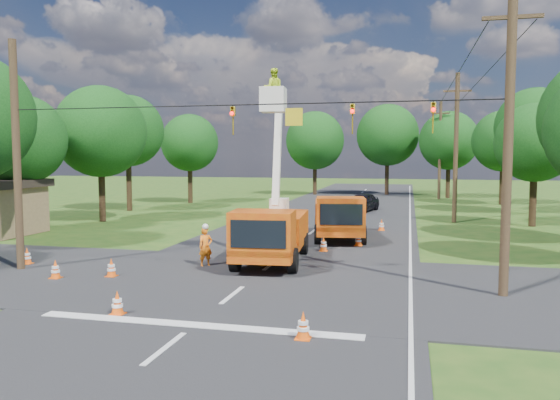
% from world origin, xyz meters
% --- Properties ---
extents(ground, '(140.00, 140.00, 0.00)m').
position_xyz_m(ground, '(0.00, 20.00, 0.00)').
color(ground, '#244E17').
rests_on(ground, ground).
extents(road_main, '(12.00, 100.00, 0.06)m').
position_xyz_m(road_main, '(0.00, 20.00, 0.00)').
color(road_main, black).
rests_on(road_main, ground).
extents(road_cross, '(56.00, 10.00, 0.07)m').
position_xyz_m(road_cross, '(0.00, 2.00, 0.00)').
color(road_cross, black).
rests_on(road_cross, ground).
extents(stop_bar, '(9.00, 0.45, 0.02)m').
position_xyz_m(stop_bar, '(0.00, -3.20, 0.00)').
color(stop_bar, silver).
rests_on(stop_bar, ground).
extents(edge_line, '(0.12, 90.00, 0.02)m').
position_xyz_m(edge_line, '(5.60, 20.00, 0.00)').
color(edge_line, silver).
rests_on(edge_line, ground).
extents(bucket_truck, '(3.05, 6.68, 8.18)m').
position_xyz_m(bucket_truck, '(-0.10, 5.56, 1.71)').
color(bucket_truck, '#C9620E').
rests_on(bucket_truck, ground).
extents(second_truck, '(3.42, 6.79, 2.43)m').
position_xyz_m(second_truck, '(1.84, 12.71, 1.27)').
color(second_truck, '#C9620E').
rests_on(second_truck, ground).
extents(ground_worker, '(0.69, 0.69, 1.62)m').
position_xyz_m(ground_worker, '(-2.55, 4.26, 0.81)').
color(ground_worker, orange).
rests_on(ground_worker, ground).
extents(distant_car, '(2.84, 4.71, 1.50)m').
position_xyz_m(distant_car, '(1.83, 27.78, 0.75)').
color(distant_car, black).
rests_on(distant_car, ground).
extents(traffic_cone_0, '(0.38, 0.38, 0.71)m').
position_xyz_m(traffic_cone_0, '(-2.51, -2.76, 0.36)').
color(traffic_cone_0, '#FC580D').
rests_on(traffic_cone_0, ground).
extents(traffic_cone_1, '(0.38, 0.38, 0.71)m').
position_xyz_m(traffic_cone_1, '(3.01, -3.56, 0.36)').
color(traffic_cone_1, '#FC580D').
rests_on(traffic_cone_1, ground).
extents(traffic_cone_2, '(0.38, 0.38, 0.71)m').
position_xyz_m(traffic_cone_2, '(1.61, 8.76, 0.36)').
color(traffic_cone_2, '#FC580D').
rests_on(traffic_cone_2, ground).
extents(traffic_cone_3, '(0.38, 0.38, 0.71)m').
position_xyz_m(traffic_cone_3, '(3.07, 10.64, 0.36)').
color(traffic_cone_3, '#FC580D').
rests_on(traffic_cone_3, ground).
extents(traffic_cone_4, '(0.38, 0.38, 0.71)m').
position_xyz_m(traffic_cone_4, '(-5.26, 1.59, 0.36)').
color(traffic_cone_4, '#FC580D').
rests_on(traffic_cone_4, ground).
extents(traffic_cone_5, '(0.38, 0.38, 0.71)m').
position_xyz_m(traffic_cone_5, '(-7.10, 0.84, 0.36)').
color(traffic_cone_5, '#FC580D').
rests_on(traffic_cone_5, ground).
extents(traffic_cone_6, '(0.38, 0.38, 0.71)m').
position_xyz_m(traffic_cone_6, '(-9.92, 2.90, 0.36)').
color(traffic_cone_6, '#FC580D').
rests_on(traffic_cone_6, ground).
extents(traffic_cone_7, '(0.38, 0.38, 0.71)m').
position_xyz_m(traffic_cone_7, '(3.92, 16.58, 0.36)').
color(traffic_cone_7, '#FC580D').
rests_on(traffic_cone_7, ground).
extents(pole_right_near, '(1.80, 0.30, 10.00)m').
position_xyz_m(pole_right_near, '(8.50, 2.00, 5.11)').
color(pole_right_near, '#4C3823').
rests_on(pole_right_near, ground).
extents(pole_right_mid, '(1.80, 0.30, 10.00)m').
position_xyz_m(pole_right_mid, '(8.50, 22.00, 5.11)').
color(pole_right_mid, '#4C3823').
rests_on(pole_right_mid, ground).
extents(pole_right_far, '(1.80, 0.30, 10.00)m').
position_xyz_m(pole_right_far, '(8.50, 42.00, 5.11)').
color(pole_right_far, '#4C3823').
rests_on(pole_right_far, ground).
extents(pole_left, '(0.30, 0.30, 9.00)m').
position_xyz_m(pole_left, '(-9.50, 2.00, 4.50)').
color(pole_left, '#4C3823').
rests_on(pole_left, ground).
extents(signal_span, '(18.00, 0.29, 1.07)m').
position_xyz_m(signal_span, '(2.23, 1.99, 5.88)').
color(signal_span, black).
rests_on(signal_span, ground).
extents(tree_left_c, '(5.20, 5.20, 8.06)m').
position_xyz_m(tree_left_c, '(-16.50, 11.00, 5.44)').
color(tree_left_c, '#382616').
rests_on(tree_left_c, ground).
extents(tree_left_d, '(6.20, 6.20, 9.24)m').
position_xyz_m(tree_left_d, '(-15.00, 17.00, 6.12)').
color(tree_left_d, '#382616').
rests_on(tree_left_d, ground).
extents(tree_left_e, '(5.80, 5.80, 9.41)m').
position_xyz_m(tree_left_e, '(-16.80, 24.00, 6.49)').
color(tree_left_e, '#382616').
rests_on(tree_left_e, ground).
extents(tree_left_f, '(5.40, 5.40, 8.40)m').
position_xyz_m(tree_left_f, '(-14.80, 32.00, 5.69)').
color(tree_left_f, '#382616').
rests_on(tree_left_f, ground).
extents(tree_right_c, '(5.00, 5.00, 7.83)m').
position_xyz_m(tree_right_c, '(13.20, 21.00, 5.31)').
color(tree_right_c, '#382616').
rests_on(tree_right_c, ground).
extents(tree_right_d, '(6.00, 6.00, 9.70)m').
position_xyz_m(tree_right_d, '(14.80, 29.00, 6.68)').
color(tree_right_d, '#382616').
rests_on(tree_right_d, ground).
extents(tree_right_e, '(5.60, 5.60, 8.63)m').
position_xyz_m(tree_right_e, '(13.80, 37.00, 5.81)').
color(tree_right_e, '#382616').
rests_on(tree_right_e, ground).
extents(tree_far_a, '(6.60, 6.60, 9.50)m').
position_xyz_m(tree_far_a, '(-5.00, 45.00, 6.19)').
color(tree_far_a, '#382616').
rests_on(tree_far_a, ground).
extents(tree_far_b, '(7.00, 7.00, 10.32)m').
position_xyz_m(tree_far_b, '(3.00, 47.00, 6.81)').
color(tree_far_b, '#382616').
rests_on(tree_far_b, ground).
extents(tree_far_c, '(6.20, 6.20, 9.18)m').
position_xyz_m(tree_far_c, '(9.50, 44.00, 6.06)').
color(tree_far_c, '#382616').
rests_on(tree_far_c, ground).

